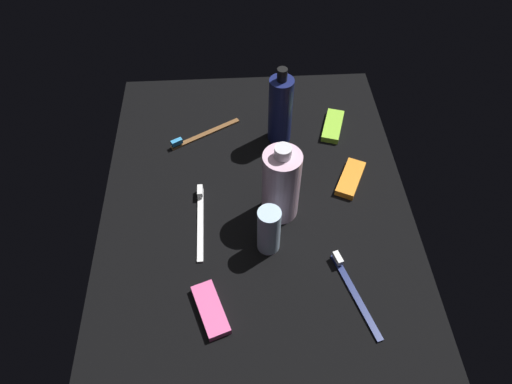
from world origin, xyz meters
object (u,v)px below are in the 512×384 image
Objects in this scene: lotion_bottle at (280,110)px; snack_bar_lime at (333,126)px; bodywash_bottle at (281,184)px; toothbrush_navy at (353,289)px; toothbrush_white at (200,218)px; snack_bar_orange at (350,178)px; deodorant_stick at (269,230)px; snack_bar_pink at (211,310)px; toothbrush_brown at (202,134)px.

lotion_bottle reaches higher than snack_bar_lime.
toothbrush_navy is at bearing -148.62° from bodywash_bottle.
toothbrush_white is 33.51cm from snack_bar_orange.
deodorant_stick reaches higher than toothbrush_white.
toothbrush_white is (7.06, 13.33, -4.78)cm from deodorant_stick.
toothbrush_navy is 1.69× the size of snack_bar_lime.
snack_bar_orange is at bearing -75.11° from toothbrush_white.
deodorant_stick is 17.79cm from snack_bar_pink.
snack_bar_lime is 1.00× the size of snack_bar_orange.
toothbrush_brown is 50.47cm from toothbrush_navy.
deodorant_stick is at bearing 155.89° from snack_bar_orange.
snack_bar_pink is at bearing -173.80° from toothbrush_white.
deodorant_stick is 0.61× the size of toothbrush_navy.
toothbrush_white is at bearing -179.69° from toothbrush_brown.
bodywash_bottle is at bearing -18.89° from deodorant_stick.
lotion_bottle is 1.85× the size of snack_bar_lime.
lotion_bottle is at bearing -94.15° from toothbrush_brown.
snack_bar_lime is (23.80, -14.98, -7.52)cm from bodywash_bottle.
toothbrush_brown is at bearing 85.85° from lotion_bottle.
snack_bar_orange is (7.08, -16.12, -7.52)cm from bodywash_bottle.
snack_bar_lime is at bearing 30.36° from snack_bar_orange.
lotion_bottle reaches higher than snack_bar_orange.
toothbrush_white is 20.25cm from snack_bar_pink.
toothbrush_white is (-1.53, 16.26, -7.67)cm from bodywash_bottle.
snack_bar_pink is at bearing 159.75° from lotion_bottle.
deodorant_stick is at bearing -117.91° from toothbrush_white.
bodywash_bottle reaches higher than toothbrush_navy.
bodywash_bottle is (-21.50, 1.84, -0.22)cm from lotion_bottle.
snack_bar_pink is at bearing 95.61° from toothbrush_navy.
lotion_bottle is 46.65cm from snack_bar_pink.
lotion_bottle is 42.54cm from toothbrush_navy.
bodywash_bottle is 1.70× the size of deodorant_stick.
snack_bar_pink is (-45.46, 29.06, 0.00)cm from snack_bar_lime.
bodywash_bottle is 1.76× the size of snack_bar_pink.
toothbrush_brown is at bearing 35.69° from bodywash_bottle.
snack_bar_lime is 1.00× the size of snack_bar_pink.
bodywash_bottle is 23.68cm from toothbrush_navy.
bodywash_bottle is 9.52cm from deodorant_stick.
toothbrush_brown reaches higher than snack_bar_pink.
toothbrush_navy reaches higher than snack_bar_pink.
toothbrush_brown is 36.13cm from snack_bar_orange.
bodywash_bottle is 1.76× the size of snack_bar_lime.
lotion_bottle is at bearing -4.90° from bodywash_bottle.
toothbrush_navy is 1.69× the size of snack_bar_orange.
snack_bar_pink is at bearing 160.05° from snack_bar_orange.
toothbrush_brown and toothbrush_navy have the same top height.
toothbrush_navy is 0.98× the size of toothbrush_white.
snack_bar_orange is (-15.74, -32.52, 0.14)cm from toothbrush_brown.
toothbrush_navy is at bearing -122.22° from toothbrush_white.
deodorant_stick is 15.82cm from toothbrush_white.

